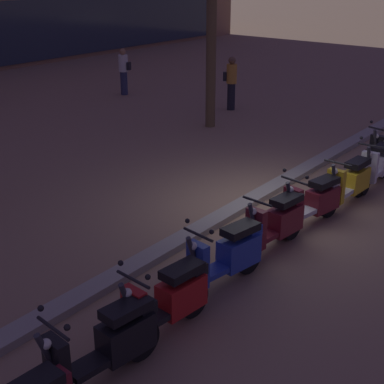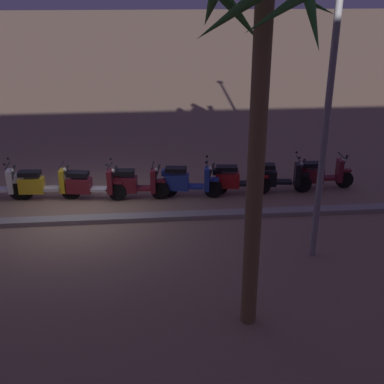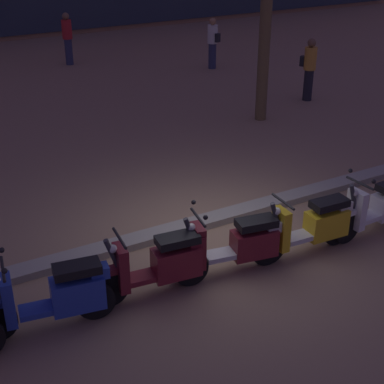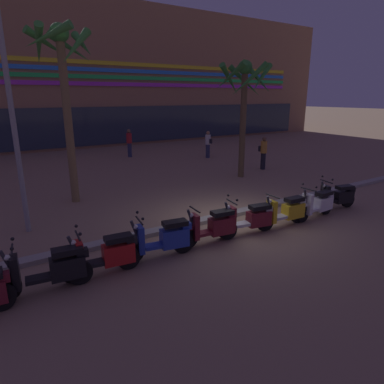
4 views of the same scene
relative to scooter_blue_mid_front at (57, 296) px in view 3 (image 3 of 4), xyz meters
The scene contains 10 objects.
ground_plane 3.16m from the scooter_blue_mid_front, 18.87° to the left, with size 200.00×200.00×0.00m, color #93755B.
curb_strip 3.29m from the scooter_blue_mid_front, 24.99° to the left, with size 60.00×0.36×0.12m, color gray.
scooter_blue_mid_front is the anchor object (origin of this frame).
scooter_maroon_last_in_row 1.48m from the scooter_blue_mid_front, ahead, with size 1.72×0.56×1.04m.
scooter_maroon_far_back 2.71m from the scooter_blue_mid_front, ahead, with size 1.81×0.65×1.17m.
scooter_yellow_lead_nearest 4.05m from the scooter_blue_mid_front, ahead, with size 1.79×0.56×1.04m.
scooter_white_tail_end 5.47m from the scooter_blue_mid_front, ahead, with size 1.76×0.56×1.17m.
pedestrian_strolling_near_curb 14.32m from the scooter_blue_mid_front, 70.85° to the left, with size 0.34×0.34×1.76m.
pedestrian_window_shopping 11.11m from the scooter_blue_mid_front, 33.81° to the left, with size 0.39×0.45×1.74m.
pedestrian_by_palm_tree 13.76m from the scooter_blue_mid_front, 50.44° to the left, with size 0.34×0.46×1.68m.
Camera 3 is at (-4.41, -7.09, 4.91)m, focal length 53.93 mm.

